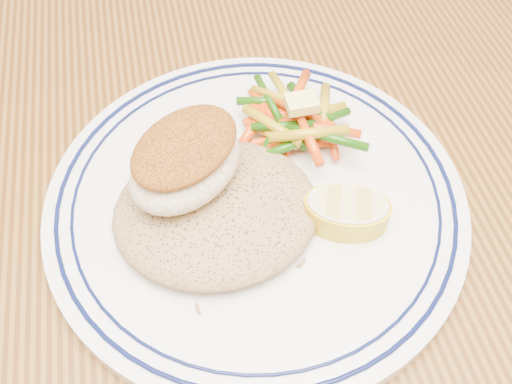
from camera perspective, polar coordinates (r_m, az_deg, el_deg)
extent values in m
cube|color=#523010|center=(0.45, 1.85, 1.18)|extent=(1.50, 0.90, 0.04)
cylinder|color=white|center=(0.41, 0.00, -1.05)|extent=(0.30, 0.30, 0.01)
torus|color=#0A113F|center=(0.40, 0.00, -0.34)|extent=(0.28, 0.28, 0.00)
torus|color=#0A113F|center=(0.40, 0.00, -0.34)|extent=(0.26, 0.26, 0.00)
ellipsoid|color=olive|center=(0.38, -4.02, -1.54)|extent=(0.14, 0.12, 0.03)
ellipsoid|color=white|center=(0.37, -7.02, 2.70)|extent=(0.10, 0.10, 0.04)
ellipsoid|color=#9C5519|center=(0.36, -7.16, 4.61)|extent=(0.10, 0.10, 0.02)
cylinder|color=#E2460B|center=(0.44, 3.47, 5.92)|extent=(0.03, 0.05, 0.01)
cylinder|color=#E2460B|center=(0.44, 7.44, 6.23)|extent=(0.02, 0.06, 0.01)
cylinder|color=#E2460B|center=(0.43, -0.18, 4.92)|extent=(0.05, 0.01, 0.01)
cylinder|color=#E2460B|center=(0.45, 2.40, 8.02)|extent=(0.04, 0.04, 0.01)
cylinder|color=#AE8F12|center=(0.45, 5.76, 7.87)|extent=(0.06, 0.02, 0.01)
cylinder|color=#E2460B|center=(0.44, 1.76, 8.09)|extent=(0.05, 0.03, 0.01)
cylinder|color=#E2460B|center=(0.44, 3.33, 8.13)|extent=(0.05, 0.01, 0.01)
cylinder|color=#E2460B|center=(0.42, 4.17, 4.69)|extent=(0.05, 0.01, 0.01)
cylinder|color=#1A4D09|center=(0.44, 4.35, 7.30)|extent=(0.01, 0.06, 0.01)
cylinder|color=#1A4D09|center=(0.42, 0.93, 4.47)|extent=(0.03, 0.05, 0.01)
cylinder|color=#1A4D09|center=(0.45, 5.51, 8.42)|extent=(0.03, 0.06, 0.01)
cylinder|color=#E2460B|center=(0.44, 2.82, 7.70)|extent=(0.05, 0.03, 0.01)
cylinder|color=#AE8F12|center=(0.42, 1.53, 5.81)|extent=(0.04, 0.04, 0.01)
cylinder|color=#E2460B|center=(0.43, -0.27, 6.54)|extent=(0.04, 0.04, 0.01)
cylinder|color=#AE8F12|center=(0.45, 6.84, 8.67)|extent=(0.02, 0.05, 0.01)
cylinder|color=#E2460B|center=(0.43, 1.62, 7.57)|extent=(0.03, 0.06, 0.01)
cylinder|color=#1A4D09|center=(0.41, 3.44, 4.65)|extent=(0.05, 0.02, 0.01)
cylinder|color=#1A4D09|center=(0.43, 5.98, 6.88)|extent=(0.06, 0.02, 0.01)
cylinder|color=#1A4D09|center=(0.44, 4.43, 8.33)|extent=(0.05, 0.04, 0.01)
cylinder|color=#E2460B|center=(0.42, 6.39, 6.40)|extent=(0.06, 0.03, 0.01)
cylinder|color=#1A4D09|center=(0.44, 1.83, 9.06)|extent=(0.06, 0.01, 0.01)
cylinder|color=#1A4D09|center=(0.42, 2.63, 6.65)|extent=(0.05, 0.02, 0.01)
cylinder|color=#E2460B|center=(0.43, 4.62, 7.92)|extent=(0.04, 0.04, 0.01)
cylinder|color=#AE8F12|center=(0.42, 1.64, 6.67)|extent=(0.04, 0.05, 0.01)
cylinder|color=#1A4D09|center=(0.44, 1.22, 9.39)|extent=(0.01, 0.05, 0.01)
cylinder|color=#E2460B|center=(0.42, 4.75, 6.62)|extent=(0.01, 0.05, 0.01)
cylinder|color=#AE8F12|center=(0.44, 2.36, 9.43)|extent=(0.04, 0.04, 0.01)
cylinder|color=#AE8F12|center=(0.44, 2.83, 9.87)|extent=(0.01, 0.05, 0.01)
cylinder|color=#E2460B|center=(0.44, 4.29, 10.11)|extent=(0.03, 0.05, 0.01)
cylinder|color=#E2460B|center=(0.41, 5.29, 5.48)|extent=(0.01, 0.05, 0.01)
cylinder|color=#1A4D09|center=(0.41, 7.13, 5.48)|extent=(0.05, 0.04, 0.01)
cylinder|color=#AE8F12|center=(0.41, 5.29, 5.83)|extent=(0.06, 0.02, 0.01)
cube|color=#FEF37C|center=(0.42, 4.61, 8.85)|extent=(0.02, 0.02, 0.01)
torus|color=white|center=(0.38, 9.21, -1.13)|extent=(0.07, 0.07, 0.00)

